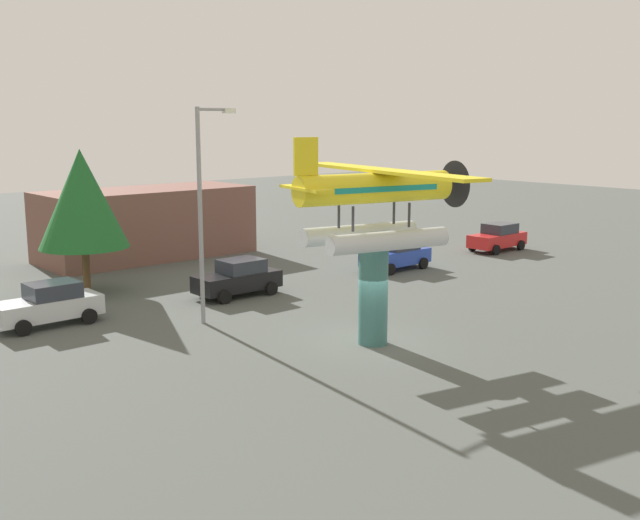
% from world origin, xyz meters
% --- Properties ---
extents(ground_plane, '(140.00, 140.00, 0.00)m').
position_xyz_m(ground_plane, '(0.00, 0.00, 0.00)').
color(ground_plane, '#4C514C').
extents(display_pedestal, '(1.10, 1.10, 3.71)m').
position_xyz_m(display_pedestal, '(0.00, 0.00, 1.85)').
color(display_pedestal, '#386B66').
rests_on(display_pedestal, ground).
extents(floatplane_monument, '(7.16, 10.38, 4.00)m').
position_xyz_m(floatplane_monument, '(0.13, -0.03, 5.38)').
color(floatplane_monument, silver).
rests_on(floatplane_monument, display_pedestal).
extents(car_near_silver, '(4.20, 2.02, 1.76)m').
position_xyz_m(car_near_silver, '(-8.10, 10.58, 0.88)').
color(car_near_silver, silver).
rests_on(car_near_silver, ground).
extents(car_mid_black, '(4.20, 2.02, 1.76)m').
position_xyz_m(car_mid_black, '(0.73, 9.75, 0.88)').
color(car_mid_black, black).
rests_on(car_mid_black, ground).
extents(car_far_blue, '(4.20, 2.02, 1.76)m').
position_xyz_m(car_far_blue, '(11.16, 9.22, 0.88)').
color(car_far_blue, '#2847B7').
rests_on(car_far_blue, ground).
extents(car_distant_red, '(4.20, 2.02, 1.76)m').
position_xyz_m(car_distant_red, '(20.65, 9.16, 0.88)').
color(car_distant_red, red).
rests_on(car_distant_red, ground).
extents(streetlight_primary, '(1.84, 0.28, 8.80)m').
position_xyz_m(streetlight_primary, '(-3.03, 6.68, 5.05)').
color(streetlight_primary, gray).
rests_on(streetlight_primary, ground).
extents(storefront_building, '(12.66, 5.33, 4.19)m').
position_xyz_m(storefront_building, '(2.57, 22.00, 2.10)').
color(storefront_building, brown).
rests_on(storefront_building, ground).
extents(tree_east, '(4.25, 4.25, 6.96)m').
position_xyz_m(tree_east, '(-4.43, 15.16, 4.59)').
color(tree_east, brown).
rests_on(tree_east, ground).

